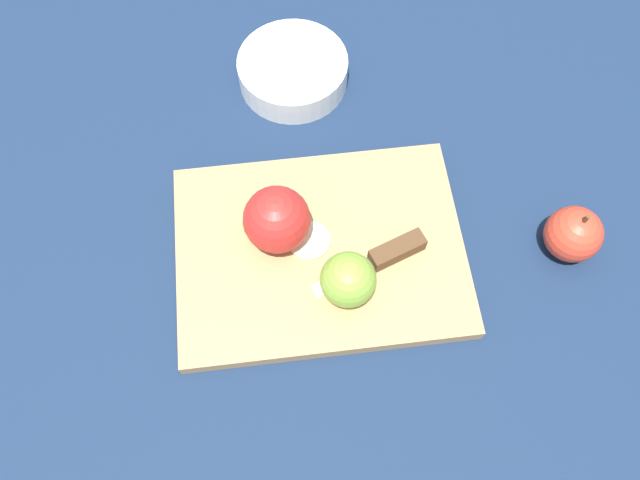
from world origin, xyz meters
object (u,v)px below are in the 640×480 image
at_px(apple_whole, 573,234).
at_px(apple_half_right, 348,279).
at_px(apple_half_left, 277,220).
at_px(knife, 391,253).
at_px(bowl, 289,70).

bearing_deg(apple_whole, apple_half_right, -174.41).
distance_m(apple_half_left, knife, 0.14).
relative_size(apple_half_left, knife, 0.56).
bearing_deg(apple_half_left, apple_whole, 4.46).
distance_m(apple_whole, bowl, 0.43).
xyz_separation_m(apple_whole, bowl, (-0.31, 0.30, -0.01)).
height_order(apple_half_left, apple_half_right, apple_half_left).
bearing_deg(bowl, apple_half_right, -85.06).
height_order(knife, bowl, same).
height_order(apple_half_left, knife, apple_half_left).
height_order(apple_whole, bowl, apple_whole).
distance_m(apple_half_right, bowl, 0.33).
height_order(knife, apple_whole, apple_whole).
height_order(apple_half_right, knife, apple_half_right).
xyz_separation_m(apple_half_left, bowl, (0.04, 0.25, -0.04)).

